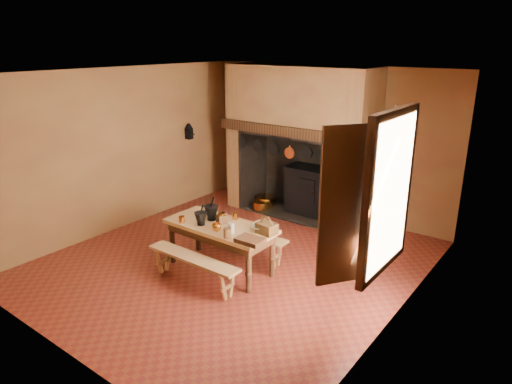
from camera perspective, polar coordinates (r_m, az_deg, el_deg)
floor at (r=7.07m, az=-2.77°, el=-8.63°), size 5.50×5.50×0.00m
ceiling at (r=6.31m, az=-3.17°, el=14.65°), size 5.50×5.50×0.00m
back_wall at (r=8.77m, az=8.70°, el=6.29°), size 5.00×0.02×2.80m
wall_left at (r=8.33m, az=-16.33°, el=5.12°), size 0.02×5.50×2.80m
wall_right at (r=5.38m, az=17.98°, el=-2.23°), size 0.02×5.50×2.80m
wall_front at (r=4.90m, az=-24.11°, el=-5.00°), size 5.00×0.02×2.80m
chimney_breast at (r=8.47m, az=5.58°, el=8.82°), size 2.95×0.96×2.80m
iron_range at (r=8.77m, az=7.22°, el=0.16°), size 1.12×0.55×1.60m
hearth_pans at (r=9.23m, az=1.00°, el=-1.31°), size 0.51×0.62×0.20m
hanging_pans at (r=8.16m, az=3.40°, el=5.28°), size 1.92×0.29×0.27m
onion_string at (r=7.52m, az=11.83°, el=3.53°), size 0.12×0.10×0.46m
herb_bunch at (r=7.43m, az=13.11°, el=3.67°), size 0.20×0.20×0.35m
window at (r=4.97m, az=15.13°, el=0.04°), size 0.39×1.75×1.76m
wall_coffee_mill at (r=9.24m, az=-8.39°, el=7.65°), size 0.23×0.16×0.31m
work_table at (r=6.61m, az=-4.49°, el=-4.96°), size 1.64×0.73×0.71m
bench_front at (r=6.35m, az=-7.86°, el=-8.89°), size 1.50×0.26×0.42m
bench_back at (r=7.09m, az=-1.55°, el=-5.67°), size 1.51×0.26×0.42m
mortar_large at (r=6.69m, az=-5.59°, el=-2.51°), size 0.22×0.22×0.37m
mortar_small at (r=6.54m, az=-6.90°, el=-3.23°), size 0.19×0.19×0.32m
coffee_grinder at (r=6.57m, az=-4.31°, el=-3.32°), size 0.19×0.17×0.20m
brass_mug_a at (r=6.68m, az=-9.26°, el=-3.40°), size 0.09×0.09×0.10m
brass_mug_b at (r=6.71m, az=-2.63°, el=-3.02°), size 0.12×0.12×0.10m
mixing_bowl at (r=6.34m, az=0.97°, el=-4.45°), size 0.41×0.41×0.08m
stoneware_crock at (r=6.11m, az=-3.60°, el=-5.13°), size 0.13×0.13×0.13m
glass_jar at (r=6.23m, az=-3.11°, el=-4.54°), size 0.11×0.11×0.15m
wicker_basket at (r=6.22m, az=1.34°, el=-4.50°), size 0.29×0.22×0.25m
wooden_tray at (r=5.97m, az=-0.74°, el=-6.06°), size 0.36×0.26×0.06m
brass_cup at (r=6.33m, az=-4.93°, el=-4.43°), size 0.15×0.15×0.10m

